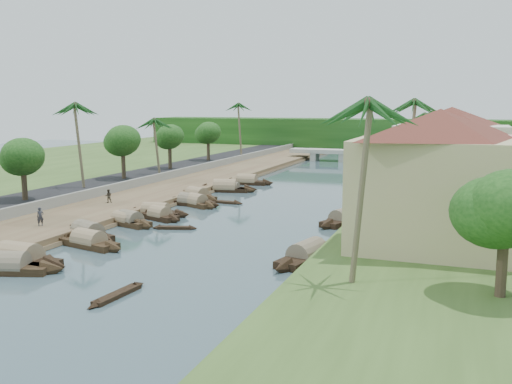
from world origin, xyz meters
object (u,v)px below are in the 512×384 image
(bridge, at_px, (358,153))
(building_near, at_px, (437,180))
(sampan_0, at_px, (6,267))
(person_near, at_px, (40,217))
(sampan_1, at_px, (19,260))

(bridge, relative_size, building_near, 1.89)
(bridge, bearing_deg, building_near, -75.61)
(sampan_0, distance_m, person_near, 12.10)
(building_near, relative_size, person_near, 8.76)
(building_near, height_order, sampan_0, building_near)
(bridge, height_order, building_near, building_near)
(sampan_1, relative_size, person_near, 5.29)
(building_near, xyz_separation_m, sampan_0, (-28.02, -12.15, -5.97))
(sampan_0, bearing_deg, sampan_1, 88.87)
(building_near, relative_size, sampan_0, 1.71)
(bridge, distance_m, person_near, 77.18)
(sampan_0, relative_size, sampan_1, 0.97)
(bridge, relative_size, sampan_1, 3.12)
(building_near, distance_m, sampan_1, 30.94)
(building_near, height_order, person_near, building_near)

